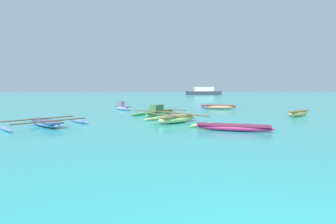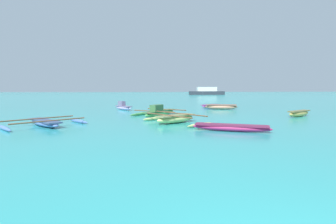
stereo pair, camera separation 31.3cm
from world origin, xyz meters
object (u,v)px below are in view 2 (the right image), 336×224
moored_boat_6 (210,106)px  moored_boat_2 (176,119)px  moored_boat_4 (123,107)px  moored_boat_5 (45,123)px  moored_boat_7 (299,113)px  moored_boat_3 (231,127)px  moored_boat_1 (221,107)px  moored_boat_0 (160,112)px  distant_ferry (207,92)px

moored_boat_6 → moored_boat_2: bearing=-149.8°
moored_boat_4 → moored_boat_6: 9.52m
moored_boat_5 → moored_boat_7: (16.91, 3.01, 0.07)m
moored_boat_3 → moored_boat_4: moored_boat_4 is taller
moored_boat_2 → moored_boat_6: 13.31m
moored_boat_1 → moored_boat_2: size_ratio=0.72×
moored_boat_2 → moored_boat_0: bearing=64.1°
moored_boat_5 → moored_boat_6: size_ratio=1.93×
moored_boat_1 → distant_ferry: 50.82m
moored_boat_4 → moored_boat_1: bearing=52.2°
moored_boat_7 → distant_ferry: distant_ferry is taller
moored_boat_1 → moored_boat_3: moored_boat_1 is taller
moored_boat_7 → moored_boat_6: bearing=82.4°
moored_boat_3 → moored_boat_7: bearing=62.1°
moored_boat_1 → moored_boat_5: (-13.18, -9.89, -0.07)m
moored_boat_1 → moored_boat_2: (-5.75, -9.33, -0.00)m
moored_boat_2 → distant_ferry: 61.28m
moored_boat_2 → distant_ferry: distant_ferry is taller
moored_boat_1 → moored_boat_6: size_ratio=1.35×
moored_boat_4 → distant_ferry: size_ratio=0.22×
moored_boat_0 → distant_ferry: bearing=17.3°
moored_boat_4 → moored_boat_7: size_ratio=0.91×
moored_boat_2 → moored_boat_5: 7.45m
moored_boat_2 → moored_boat_3: moored_boat_2 is taller
moored_boat_5 → moored_boat_6: moored_boat_5 is taller
moored_boat_6 → distant_ferry: (11.47, 46.74, 0.74)m
moored_boat_4 → distant_ferry: (20.63, 49.33, 0.62)m
moored_boat_0 → moored_boat_2: 3.84m
moored_boat_3 → moored_boat_1: bearing=98.3°
moored_boat_0 → moored_boat_4: (-3.09, 5.82, 0.01)m
moored_boat_1 → distant_ferry: (11.09, 49.59, 0.65)m
moored_boat_1 → moored_boat_2: bearing=-107.9°
moored_boat_1 → moored_boat_7: 7.83m
moored_boat_4 → moored_boat_5: size_ratio=0.49×
moored_boat_0 → moored_boat_4: size_ratio=2.07×
moored_boat_4 → moored_boat_6: (9.16, 2.59, -0.12)m
moored_boat_6 → distant_ferry: 48.14m
moored_boat_3 → moored_boat_6: size_ratio=1.58×
moored_boat_1 → moored_boat_5: 16.47m
moored_boat_1 → moored_boat_5: moored_boat_1 is taller
moored_boat_7 → distant_ferry: bearing=52.1°
moored_boat_6 → moored_boat_0: bearing=-161.9°
moored_boat_0 → moored_boat_1: bearing=-14.3°
moored_boat_0 → moored_boat_3: size_ratio=1.24×
moored_boat_0 → moored_boat_6: moored_boat_0 is taller
moored_boat_5 → moored_boat_4: bearing=121.0°
moored_boat_4 → moored_boat_5: moored_boat_4 is taller
moored_boat_6 → moored_boat_7: bearing=-103.1°
moored_boat_3 → moored_boat_5: bearing=-172.0°
moored_boat_0 → moored_boat_5: moored_boat_0 is taller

